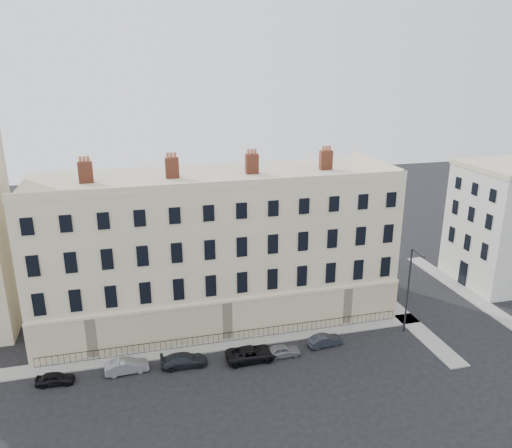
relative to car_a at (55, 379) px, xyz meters
The scene contains 14 objects.
ground 21.60m from the car_a, ahead, with size 160.00×160.00×0.00m, color black.
terrace 19.38m from the car_a, 31.18° to the left, with size 36.22×12.22×17.00m.
adjacent_building 51.54m from the car_a, ahead, with size 10.00×10.00×14.00m, color silver.
pavement_terrace 11.69m from the car_a, 11.83° to the left, with size 48.00×2.00×0.12m, color gray.
pavement_east_return 34.86m from the car_a, ahead, with size 2.00×24.00×0.12m, color gray.
pavement_adjacent 45.05m from the car_a, ahead, with size 2.00×20.00×0.12m, color gray.
railings 15.69m from the car_a, 10.26° to the left, with size 35.00×0.04×0.96m.
car_a is the anchor object (origin of this frame).
car_b 5.86m from the car_a, ahead, with size 1.30×3.74×1.23m, color slate.
car_c 10.79m from the car_a, ahead, with size 1.69×4.16×1.21m, color black.
car_d 16.81m from the car_a, ahead, with size 2.15×4.66×1.30m, color black.
car_e 19.74m from the car_a, ahead, with size 1.34×3.32×1.13m, color slate.
car_f 24.19m from the car_a, ahead, with size 1.18×3.39×1.12m, color #22262E.
streetlamp 33.23m from the car_a, ahead, with size 0.38×1.91×8.85m.
Camera 1 is at (-14.08, -36.17, 25.87)m, focal length 35.00 mm.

